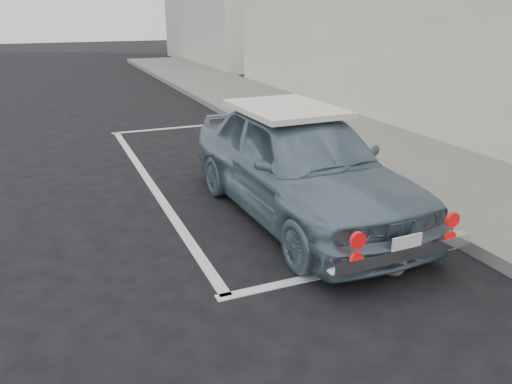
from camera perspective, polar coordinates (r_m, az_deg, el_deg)
ground at (r=5.41m, az=3.89°, el=-7.31°), size 80.00×80.00×0.00m
sidewalk at (r=8.62m, az=17.16°, el=2.96°), size 2.80×40.00×0.15m
pline_rear at (r=5.26m, az=11.29°, el=-8.49°), size 3.00×0.12×0.01m
pline_front at (r=11.38m, az=-8.63°, el=7.31°), size 3.00×0.12×0.01m
pline_side at (r=7.80m, az=-12.05°, el=1.09°), size 0.12×7.00×0.01m
retro_coupe at (r=6.24m, az=5.01°, el=3.38°), size 1.74×4.11×1.38m
cat at (r=5.18m, az=15.22°, el=-7.89°), size 0.24×0.50×0.26m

